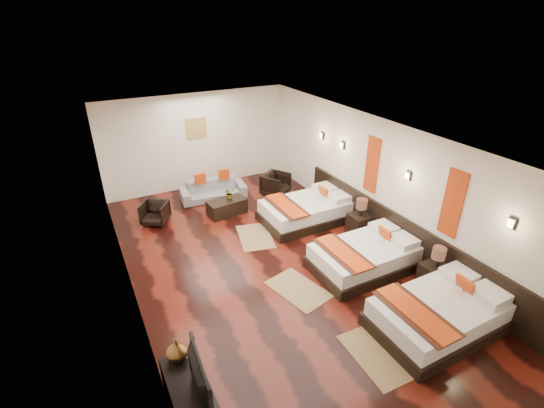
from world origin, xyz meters
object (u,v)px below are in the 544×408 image
bed_far (307,210)px  sofa (213,190)px  coffee_table (227,207)px  armchair_left (155,213)px  nightstand_b (360,222)px  tv (193,377)px  figurine (177,350)px  bed_near (440,313)px  armchair_right (276,184)px  table_plant (229,193)px  nightstand_a (434,274)px  bed_mid (365,256)px

bed_far → sofa: bed_far is taller
coffee_table → armchair_left: bearing=167.9°
nightstand_b → tv: bearing=-150.6°
bed_far → figurine: bearing=-141.7°
bed_near → armchair_right: bed_near is taller
figurine → tv: bearing=-85.4°
figurine → table_plant: 5.36m
armchair_right → tv: bearing=-157.9°
armchair_left → coffee_table: 1.83m
coffee_table → tv: bearing=-115.4°
bed_near → armchair_left: (-3.46, 5.87, -0.01)m
nightstand_a → table_plant: (-2.30, 4.76, 0.23)m
nightstand_b → armchair_left: 5.07m
nightstand_a → sofa: 6.23m
armchair_left → sofa: bearing=54.0°
bed_near → figurine: size_ratio=7.27×
tv → figurine: 0.63m
figurine → nightstand_b: bearing=23.4°
nightstand_a → armchair_right: (-0.70, 5.16, 0.00)m
tv → sofa: (2.48, 6.26, -0.56)m
armchair_right → sofa: bearing=129.7°
bed_near → nightstand_a: (0.75, 0.79, 0.03)m
bed_mid → table_plant: size_ratio=7.27×
nightstand_a → bed_far: bearing=102.3°
coffee_table → table_plant: 0.37m
tv → table_plant: 5.89m
nightstand_a → figurine: nightstand_a is taller
nightstand_a → armchair_left: size_ratio=1.46×
bed_near → tv: tv is taller
bed_near → figurine: bearing=168.1°
bed_near → sofa: bearing=104.3°
coffee_table → bed_mid: bearing=-64.9°
armchair_left → table_plant: table_plant is taller
sofa → armchair_right: (1.71, -0.58, 0.05)m
armchair_left → coffee_table: (1.79, -0.38, -0.08)m
bed_far → tv: 5.74m
nightstand_b → coffee_table: size_ratio=0.95×
bed_far → coffee_table: (-1.67, 1.28, -0.09)m
bed_far → tv: tv is taller
bed_near → bed_far: bed_near is taller
nightstand_a → armchair_right: 5.21m
bed_mid → coffee_table: bed_mid is taller
coffee_table → sofa: bearing=90.0°
armchair_left → coffee_table: size_ratio=0.62×
armchair_right → table_plant: table_plant is taller
armchair_left → figurine: bearing=-64.9°
bed_mid → nightstand_a: size_ratio=2.37×
bed_far → table_plant: 2.08m
bed_near → armchair_right: 5.95m
nightstand_b → coffee_table: 3.45m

